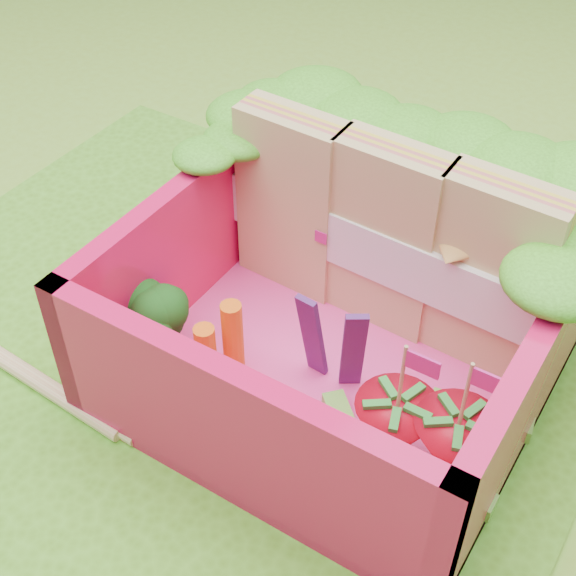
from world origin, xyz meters
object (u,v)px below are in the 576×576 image
Objects in this scene: bento_box at (346,307)px; sandwich_stack at (387,238)px; broccoli at (157,322)px; strawberry_left at (394,431)px; strawberry_right at (453,449)px.

sandwich_stack reaches higher than bento_box.
strawberry_left is at bearing 3.28° from broccoli.
sandwich_stack is at bearing 49.55° from broccoli.
strawberry_left is at bearing -59.60° from sandwich_stack.
sandwich_stack reaches higher than strawberry_right.
bento_box is 2.68× the size of strawberry_left.
sandwich_stack is 0.75m from strawberry_right.
strawberry_right is (0.50, -0.26, -0.09)m from bento_box.
bento_box reaches higher than strawberry_right.
bento_box is at bearing 138.51° from strawberry_left.
broccoli is 0.64× the size of strawberry_right.
bento_box is 2.65× the size of strawberry_right.
broccoli is at bearing -146.27° from bento_box.
broccoli is 1.01m from strawberry_right.
strawberry_left is at bearing -170.24° from strawberry_right.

